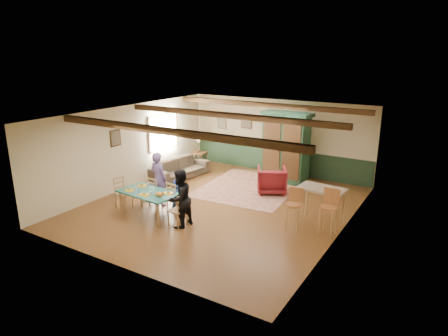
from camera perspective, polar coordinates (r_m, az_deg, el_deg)
The scene contains 35 objects.
floor at distance 11.73m, azimuth -0.53°, elevation -5.43°, with size 8.00×8.00×0.00m, color #573218.
wall_back at distance 14.75m, azimuth 7.71°, elevation 4.47°, with size 7.00×0.02×2.70m, color beige.
wall_left at distance 13.42m, azimuth -13.36°, elevation 2.98°, with size 0.02×8.00×2.70m, color beige.
wall_right at distance 9.98m, azimuth 16.79°, elevation -1.90°, with size 0.02×8.00×2.70m, color beige.
ceiling at distance 11.01m, azimuth -0.57°, elevation 7.72°, with size 7.00×8.00×0.02m, color silver.
wainscot_back at distance 14.94m, azimuth 7.55°, elevation 1.08°, with size 6.95×0.03×0.90m, color #1E3824.
ceiling_beam_front at distance 9.19m, azimuth -8.20°, elevation 5.23°, with size 6.95×0.16×0.16m, color #311E0D.
ceiling_beam_mid at distance 11.36m, azimuth 0.51°, elevation 7.53°, with size 6.95×0.16×0.16m, color #311E0D.
ceiling_beam_back at distance 13.64m, azimuth 6.19°, elevation 8.93°, with size 6.95×0.16×0.16m, color #311E0D.
window_left at distance 14.59m, azimuth -8.66°, elevation 5.10°, with size 0.06×1.60×1.30m, color white, non-canonical shape.
picture_left_wall at distance 12.91m, azimuth -15.24°, elevation 4.15°, with size 0.04×0.42×0.52m, color #7B7359, non-canonical shape.
picture_back_a at distance 15.19m, azimuth 3.21°, elevation 6.67°, with size 0.45×0.04×0.55m, color #7B7359, non-canonical shape.
picture_back_b at distance 15.76m, azimuth -0.34°, elevation 6.50°, with size 0.38×0.04×0.48m, color #7B7359, non-canonical shape.
dining_table at distance 11.13m, azimuth -10.64°, elevation -5.06°, with size 1.66×0.92×0.69m, color #1F625B, non-canonical shape.
dining_chair_far_left at distance 11.77m, azimuth -9.52°, elevation -3.31°, with size 0.39×0.41×0.88m, color tan, non-canonical shape.
dining_chair_far_right at distance 11.27m, azimuth -6.91°, elevation -4.09°, with size 0.39×0.41×0.88m, color tan, non-canonical shape.
dining_chair_end_left at distance 11.86m, azimuth -14.16°, elevation -3.44°, with size 0.39×0.41×0.88m, color tan, non-canonical shape.
dining_chair_end_right at distance 10.38m, azimuth -6.66°, elevation -5.93°, with size 0.39×0.41×0.88m, color tan, non-canonical shape.
person_man at distance 11.70m, azimuth -9.34°, elevation -1.56°, with size 0.58×0.38×1.59m, color slate.
person_woman at distance 10.20m, azimuth -6.34°, elevation -4.37°, with size 0.74×0.58×1.52m, color black.
person_child at distance 11.32m, azimuth -6.65°, elevation -3.87°, with size 0.45×0.30×0.93m, color #254397.
cat at distance 10.57m, azimuth -9.26°, elevation -3.67°, with size 0.33×0.13×0.17m, color orange, non-canonical shape.
place_setting_near_left at distance 11.21m, azimuth -13.38°, elevation -2.87°, with size 0.37×0.28×0.11m, color yellow, non-canonical shape.
place_setting_near_center at distance 10.78m, azimuth -11.32°, elevation -3.53°, with size 0.37×0.28×0.11m, color yellow, non-canonical shape.
place_setting_far_left at distance 11.49m, azimuth -11.63°, elevation -2.28°, with size 0.37×0.28×0.11m, color yellow, non-canonical shape.
place_setting_far_right at distance 10.79m, azimuth -8.02°, elevation -3.35°, with size 0.37×0.28×0.11m, color yellow, non-canonical shape.
area_rug at distance 13.27m, azimuth 3.67°, elevation -2.80°, with size 2.91×3.46×0.01m, color beige.
armoire at distance 13.73m, azimuth 8.81°, elevation 2.90°, with size 1.70×0.68×2.41m, color #153623.
armchair at distance 12.78m, azimuth 6.83°, elevation -1.72°, with size 0.89×0.91×0.83m, color #4F0F18.
sofa at distance 14.34m, azimuth -6.32°, elevation -0.03°, with size 2.27×0.89×0.66m, color #3A2F24.
end_table at distance 15.31m, azimuth -3.60°, elevation 1.09°, with size 0.53×0.53×0.66m, color #311E0D, non-canonical shape.
table_lamp at distance 15.15m, azimuth -3.64°, elevation 3.38°, with size 0.33×0.33×0.60m, color #D0C387, non-canonical shape.
counter_table at distance 10.73m, azimuth 13.62°, elevation -5.25°, with size 1.17×0.68×0.98m, color #C4B198, non-canonical shape.
bar_stool_left at distance 10.19m, azimuth 9.89°, elevation -5.88°, with size 0.38×0.42×1.08m, color #B77647, non-canonical shape.
bar_stool_right at distance 10.08m, azimuth 14.65°, elevation -6.20°, with size 0.41×0.45×1.16m, color #B77647, non-canonical shape.
Camera 1 is at (5.75, -9.24, 4.37)m, focal length 32.00 mm.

